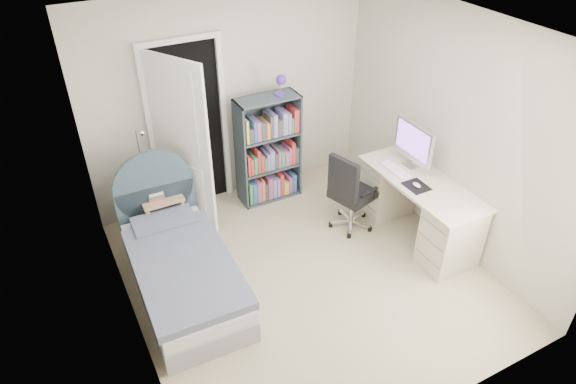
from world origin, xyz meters
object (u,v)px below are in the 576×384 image
bookcase (269,153)px  office_chair (349,190)px  desk (417,206)px  nightstand (160,204)px  floor_lamp (148,188)px  bed (181,267)px

bookcase → office_chair: (0.49, -1.01, -0.08)m
bookcase → desk: 1.84m
nightstand → floor_lamp: 0.27m
bed → nightstand: 0.92m
floor_lamp → bookcase: 1.47m
bed → nightstand: (0.08, 0.91, 0.16)m
bed → bookcase: bookcase is taller
bed → nightstand: bed is taller
nightstand → desk: (2.49, -1.34, -0.02)m
nightstand → bed: bearing=-94.9°
nightstand → desk: desk is taller
nightstand → office_chair: bearing=-24.8°
nightstand → desk: 2.83m
bookcase → office_chair: bookcase is taller
bed → office_chair: size_ratio=1.94×
floor_lamp → desk: size_ratio=0.82×
floor_lamp → desk: desk is taller
floor_lamp → desk: bearing=-31.8°
bed → desk: desk is taller
desk → office_chair: size_ratio=1.57×
bed → desk: 2.61m
office_chair → nightstand: bearing=155.2°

